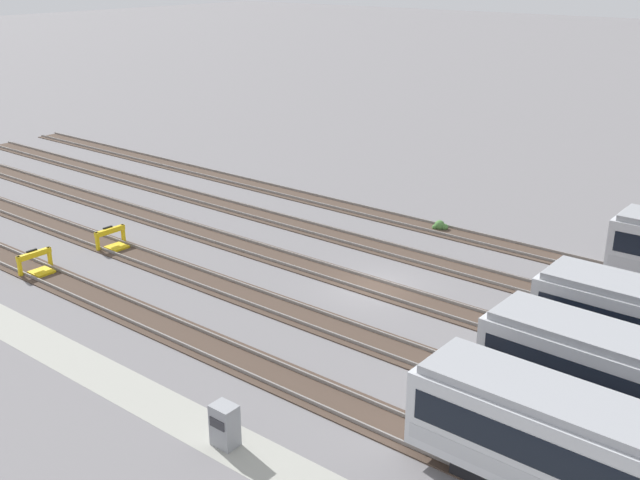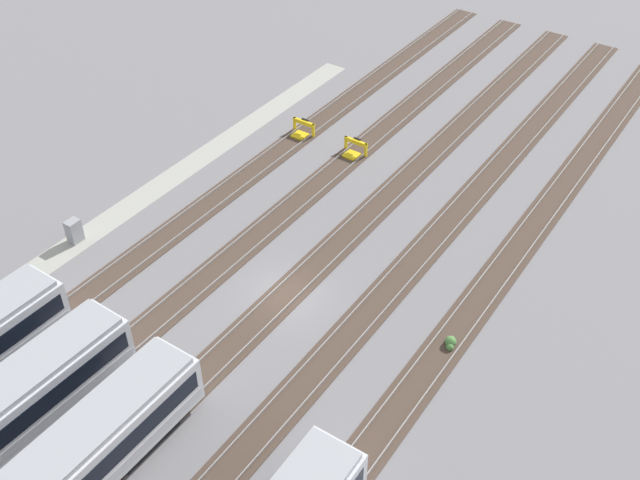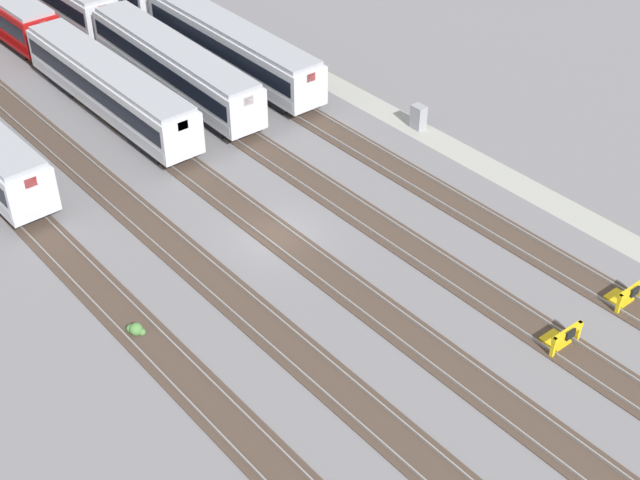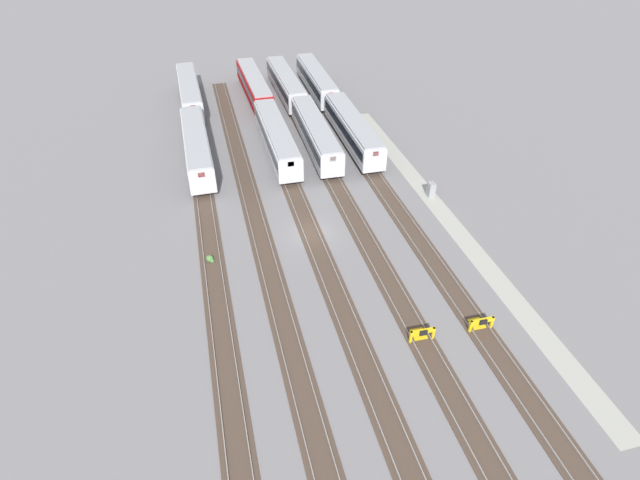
# 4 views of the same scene
# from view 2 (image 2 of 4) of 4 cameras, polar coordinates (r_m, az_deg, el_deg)

# --- Properties ---
(ground_plane) EXTENTS (400.00, 400.00, 0.00)m
(ground_plane) POSITION_cam_2_polar(r_m,az_deg,el_deg) (44.86, -2.61, -4.20)
(ground_plane) COLOR slate
(service_walkway) EXTENTS (54.00, 2.00, 0.01)m
(service_walkway) POSITION_cam_2_polar(r_m,az_deg,el_deg) (52.71, -15.10, 1.93)
(service_walkway) COLOR #9E9E93
(service_walkway) RESTS_ON ground
(rail_track_nearest) EXTENTS (90.00, 2.23, 0.21)m
(rail_track_nearest) POSITION_cam_2_polar(r_m,az_deg,el_deg) (49.95, -11.66, 0.27)
(rail_track_nearest) COLOR #47382D
(rail_track_nearest) RESTS_ON ground
(rail_track_near_inner) EXTENTS (90.00, 2.23, 0.21)m
(rail_track_near_inner) POSITION_cam_2_polar(r_m,az_deg,el_deg) (47.21, -7.39, -1.83)
(rail_track_near_inner) COLOR #47382D
(rail_track_near_inner) RESTS_ON ground
(rail_track_middle) EXTENTS (90.00, 2.24, 0.21)m
(rail_track_middle) POSITION_cam_2_polar(r_m,az_deg,el_deg) (44.83, -2.61, -4.16)
(rail_track_middle) COLOR #47382D
(rail_track_middle) RESTS_ON ground
(rail_track_far_inner) EXTENTS (90.00, 2.23, 0.21)m
(rail_track_far_inner) POSITION_cam_2_polar(r_m,az_deg,el_deg) (42.87, 2.69, -6.68)
(rail_track_far_inner) COLOR #47382D
(rail_track_far_inner) RESTS_ON ground
(rail_track_farthest) EXTENTS (90.00, 2.23, 0.21)m
(rail_track_farthest) POSITION_cam_2_polar(r_m,az_deg,el_deg) (41.41, 8.49, -9.36)
(rail_track_farthest) COLOR #47382D
(rail_track_farthest) RESTS_ON ground
(bumper_stop_nearest_track) EXTENTS (1.35, 2.00, 1.22)m
(bumper_stop_nearest_track) POSITION_cam_2_polar(r_m,az_deg,el_deg) (59.15, -1.37, 8.44)
(bumper_stop_nearest_track) COLOR gold
(bumper_stop_nearest_track) RESTS_ON ground
(bumper_stop_near_inner_track) EXTENTS (1.36, 2.01, 1.22)m
(bumper_stop_near_inner_track) POSITION_cam_2_polar(r_m,az_deg,el_deg) (56.77, 2.61, 6.96)
(bumper_stop_near_inner_track) COLOR gold
(bumper_stop_near_inner_track) RESTS_ON ground
(electrical_cabinet) EXTENTS (0.90, 0.73, 1.60)m
(electrical_cabinet) POSITION_cam_2_polar(r_m,az_deg,el_deg) (50.70, -18.23, 0.66)
(electrical_cabinet) COLOR gray
(electrical_cabinet) RESTS_ON ground
(weed_clump) EXTENTS (0.92, 0.70, 0.64)m
(weed_clump) POSITION_cam_2_polar(r_m,az_deg,el_deg) (42.39, 9.89, -7.70)
(weed_clump) COLOR #4C7F3D
(weed_clump) RESTS_ON ground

